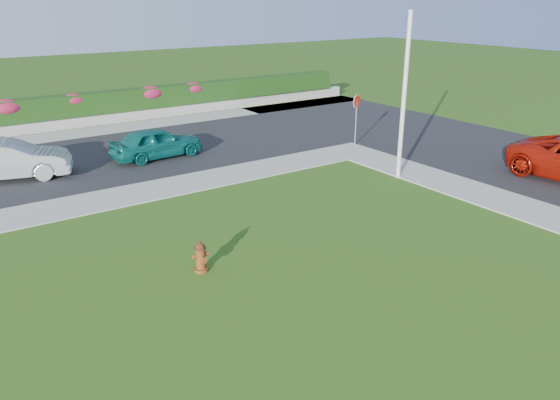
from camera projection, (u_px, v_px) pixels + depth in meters
ground at (379, 276)px, 13.25m from camera, size 120.00×120.00×0.00m
street_right at (520, 159)px, 22.71m from camera, size 8.00×32.00×0.04m
street_far at (34, 169)px, 21.39m from camera, size 26.00×8.00×0.04m
sidewalk_far at (35, 214)px, 17.00m from camera, size 24.00×2.00×0.04m
curb_corner at (350, 151)px, 23.91m from camera, size 2.00×2.00×0.04m
sidewalk_beyond at (97, 131)px, 27.37m from camera, size 34.00×2.00×0.04m
retaining_wall at (88, 121)px, 28.43m from camera, size 34.00×0.40×0.60m
hedge at (85, 104)px, 28.21m from camera, size 32.00×0.90×1.10m
fire_hydrant at (201, 257)px, 13.36m from camera, size 0.41×0.39×0.82m
sedan_teal at (157, 143)px, 22.63m from camera, size 3.88×1.78×1.29m
sedan_silver at (7, 160)px, 19.96m from camera, size 4.62×2.77×1.44m
utility_pole at (404, 98)px, 19.45m from camera, size 0.16×0.16×5.95m
stop_sign at (357, 108)px, 24.19m from camera, size 0.61×0.23×2.35m
flower_clump_c at (7, 107)px, 26.08m from camera, size 1.53×0.98×0.76m
flower_clump_d at (74, 100)px, 27.74m from camera, size 1.27×0.82×0.63m
flower_clump_e at (151, 93)px, 29.93m from camera, size 1.50×0.96×0.75m
flower_clump_f at (193, 88)px, 31.30m from camera, size 1.35×0.86×0.67m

